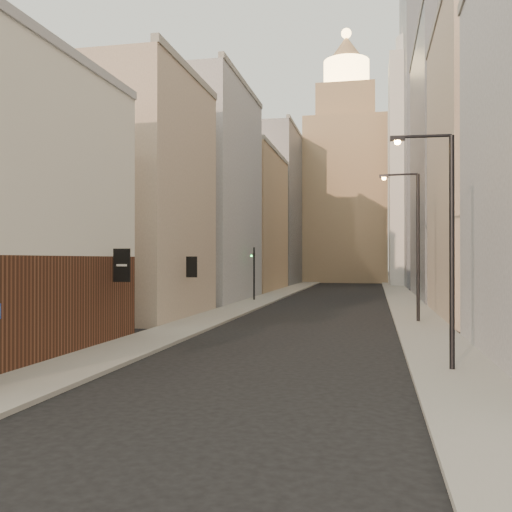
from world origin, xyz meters
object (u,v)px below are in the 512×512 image
Objects in this scene: clock_tower at (346,182)px; streetlamp_mid at (414,237)px; traffic_light_left at (254,264)px; white_tower at (417,161)px; streetlamp_near at (445,236)px.

clock_tower is 67.70m from streetlamp_mid.
streetlamp_mid is 1.82× the size of traffic_light_left.
traffic_light_left is (-17.10, -36.21, -15.11)m from white_tower.
white_tower is at bearing -109.99° from traffic_light_left.
streetlamp_mid is (-0.01, 15.43, 0.56)m from streetlamp_near.
clock_tower is 17.83m from white_tower.
clock_tower is 1.08× the size of white_tower.
traffic_light_left is (-13.28, 31.38, -1.14)m from streetlamp_near.
streetlamp_near reaches higher than traffic_light_left.
clock_tower reaches higher than streetlamp_mid.
streetlamp_mid is (-3.83, -52.16, -13.41)m from white_tower.
clock_tower reaches higher than traffic_light_left.
clock_tower is 4.93× the size of streetlamp_mid.
traffic_light_left is at bearing -96.93° from clock_tower.
white_tower is at bearing 83.91° from streetlamp_near.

